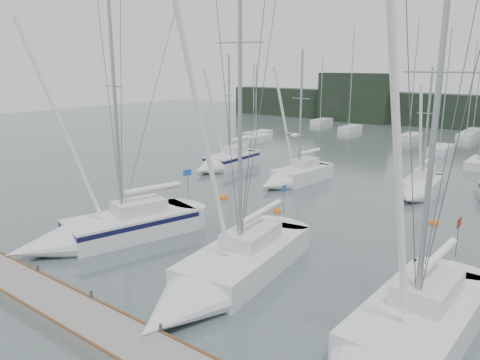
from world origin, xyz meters
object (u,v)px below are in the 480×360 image
sailboat_mid_b (291,178)px  sailboat_near_right (395,350)px  sailboat_mid_a (223,163)px  buoy_c (223,198)px  sailboat_mid_c (418,189)px  buoy_a (277,212)px  buoy_b (434,224)px  sailboat_near_left (98,233)px  sailboat_near_center (217,279)px

sailboat_mid_b → sailboat_near_right: bearing=-44.0°
sailboat_mid_a → buoy_c: bearing=-51.5°
sailboat_near_right → sailboat_mid_c: 21.43m
sailboat_mid_c → buoy_a: 11.24m
sailboat_mid_a → buoy_b: (19.87, -3.89, -0.61)m
sailboat_near_left → sailboat_mid_c: 22.69m
sailboat_near_left → sailboat_mid_b: (1.54, 17.27, -0.06)m
sailboat_near_center → sailboat_mid_b: sailboat_near_center is taller
sailboat_mid_b → buoy_b: size_ratio=19.40×
buoy_a → sailboat_mid_c: bearing=56.9°
sailboat_near_left → sailboat_near_right: size_ratio=0.90×
buoy_c → buoy_a: bearing=-3.6°
sailboat_mid_b → sailboat_near_center: bearing=-61.7°
sailboat_near_center → buoy_b: (4.84, 14.61, -0.57)m
sailboat_near_left → sailboat_near_center: size_ratio=0.80×
sailboat_mid_a → buoy_b: sailboat_mid_a is taller
buoy_a → buoy_c: 4.87m
sailboat_near_center → sailboat_mid_c: (2.13, 20.19, -0.03)m
sailboat_near_left → buoy_a: size_ratio=25.82×
sailboat_mid_a → sailboat_near_center: bearing=-52.2°
sailboat_mid_a → sailboat_mid_b: sailboat_mid_b is taller
buoy_a → buoy_c: buoy_c is taller
sailboat_mid_a → sailboat_mid_c: bearing=4.3°
sailboat_mid_c → buoy_c: size_ratio=14.62×
sailboat_mid_b → sailboat_mid_c: 9.63m
sailboat_mid_b → buoy_b: sailboat_mid_b is taller
sailboat_near_right → sailboat_mid_b: 23.37m
sailboat_near_right → sailboat_mid_c: (-5.71, 20.65, -0.06)m
sailboat_near_right → buoy_c: bearing=147.0°
sailboat_mid_a → buoy_a: 13.48m
sailboat_near_right → buoy_a: sailboat_near_right is taller
sailboat_near_right → buoy_b: (-3.00, 15.08, -0.60)m
sailboat_mid_c → buoy_a: (-6.14, -9.40, -0.54)m
sailboat_near_left → buoy_c: bearing=106.3°
sailboat_mid_c → buoy_b: 6.22m
sailboat_near_left → buoy_b: 19.73m
buoy_a → buoy_b: (8.84, 3.83, 0.00)m
buoy_a → buoy_b: size_ratio=0.93×
sailboat_mid_a → sailboat_mid_c: 17.25m
sailboat_near_right → buoy_c: (-16.70, 11.55, -0.60)m
sailboat_near_left → sailboat_mid_a: (-6.38, 18.28, -0.01)m
sailboat_near_left → sailboat_mid_a: 19.36m
sailboat_mid_b → buoy_c: 6.67m
sailboat_near_left → sailboat_near_center: 8.66m
buoy_b → buoy_c: size_ratio=0.86×
sailboat_near_right → sailboat_near_left: bearing=179.3°
sailboat_near_right → buoy_a: (-11.85, 11.25, -0.60)m
buoy_b → sailboat_mid_c: bearing=115.9°
buoy_a → buoy_b: bearing=23.4°
sailboat_near_center → buoy_b: 15.40m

